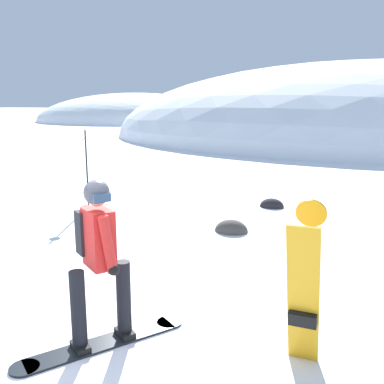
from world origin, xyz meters
name	(u,v)px	position (x,y,z in m)	size (l,w,h in m)	color
ground_plane	(55,346)	(0.00, 0.00, 0.00)	(300.00, 300.00, 0.00)	white
ridge_peak_main	(361,135)	(1.98, 31.79, 0.00)	(36.67, 33.00, 10.57)	white
ridge_peak_far	(136,121)	(-25.38, 46.16, 0.00)	(25.36, 22.82, 7.15)	white
snowboarder_main	(99,258)	(0.41, 0.24, 0.92)	(1.16, 1.57, 1.71)	black
spare_snowboard	(304,288)	(2.36, 0.56, 0.80)	(0.28, 0.53, 1.59)	orange
piste_marker_near	(87,162)	(-3.27, 5.15, 1.06)	(0.20, 0.20, 1.86)	black
rock_dark	(231,231)	(0.45, 4.53, 0.00)	(0.64, 0.55, 0.45)	#4C4742
rock_mid	(272,207)	(0.73, 6.81, 0.00)	(0.57, 0.49, 0.40)	#282628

